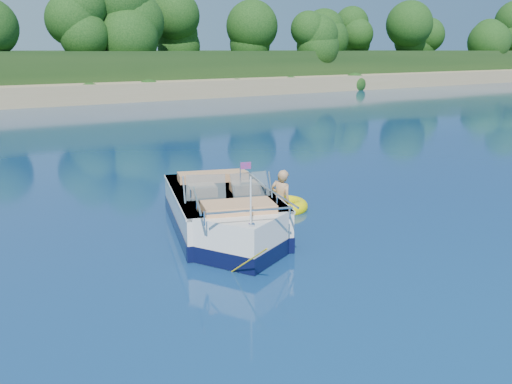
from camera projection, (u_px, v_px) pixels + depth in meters
ground at (214, 258)px, 11.61m from camera, size 160.00×160.00×0.00m
motorboat at (225, 217)px, 13.05m from camera, size 3.54×6.05×2.10m
tow_tube at (282, 206)px, 15.12m from camera, size 1.57×1.57×0.36m
boy at (279, 210)px, 15.10m from camera, size 0.73×0.97×1.74m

